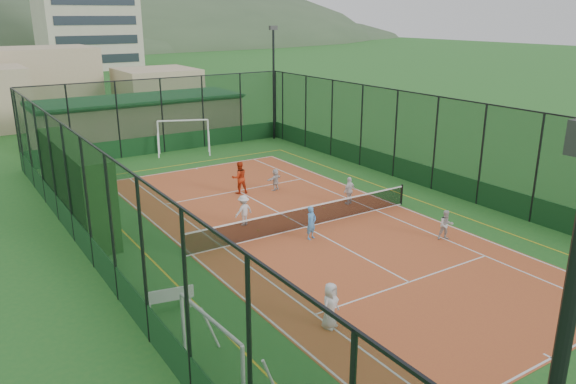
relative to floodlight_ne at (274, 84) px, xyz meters
name	(u,v)px	position (x,y,z in m)	size (l,w,h in m)	color
ground	(306,227)	(-8.60, -16.60, -4.12)	(300.00, 300.00, 0.00)	#236626
court_slab	(306,227)	(-8.60, -16.60, -4.12)	(11.17, 23.97, 0.01)	#C8642C
tennis_net	(306,216)	(-8.60, -16.60, -3.59)	(11.67, 0.12, 1.06)	black
perimeter_fence	(307,173)	(-8.60, -16.60, -1.62)	(18.12, 34.12, 5.00)	black
floodlight_ne	(274,84)	(0.00, 0.00, 0.00)	(0.60, 0.26, 8.25)	black
clubhouse	(139,118)	(-8.60, 5.40, -2.55)	(15.20, 7.20, 3.15)	tan
hedge_left	(76,184)	(-16.90, -10.61, -2.26)	(1.28, 8.52, 3.73)	black
white_bench	(170,297)	(-16.40, -20.13, -3.72)	(1.45, 0.40, 0.82)	white
futsal_goal_near	(211,354)	(-17.01, -24.52, -3.12)	(0.90, 3.12, 2.01)	white
futsal_goal_far	(184,137)	(-7.55, -0.54, -3.01)	(3.45, 1.00, 2.22)	white
child_near_left	(330,306)	(-12.77, -23.84, -3.38)	(0.71, 0.46, 1.46)	silver
child_near_mid	(311,223)	(-9.17, -17.80, -3.40)	(0.52, 0.34, 1.43)	#4F99E0
child_near_right	(446,225)	(-4.48, -20.94, -3.48)	(0.62, 0.48, 1.28)	silver
child_far_left	(244,210)	(-10.78, -14.85, -3.42)	(0.90, 0.52, 1.40)	white
child_far_right	(349,191)	(-4.97, -15.14, -3.42)	(0.82, 0.34, 1.39)	white
child_far_back	(275,180)	(-6.82, -11.16, -3.53)	(1.08, 0.34, 1.16)	silver
coach	(239,178)	(-8.71, -10.62, -3.25)	(0.84, 0.65, 1.72)	red
tennis_balls	(292,218)	(-8.57, -15.38, -4.08)	(4.25, 0.84, 0.07)	#CCE033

